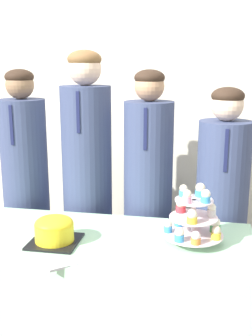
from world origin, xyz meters
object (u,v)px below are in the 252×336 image
at_px(round_cake, 54,230).
at_px(student_0, 27,203).
at_px(student_1, 88,198).
at_px(student_3, 220,223).
at_px(cupcake_stand, 194,218).
at_px(student_2, 148,211).
at_px(cake_knife, 70,265).

height_order(round_cake, student_0, student_0).
relative_size(student_1, student_3, 1.13).
xyz_separation_m(student_0, student_3, (1.15, -0.00, -0.04)).
bearing_deg(cupcake_stand, student_2, 120.08).
relative_size(cake_knife, cupcake_stand, 0.81).
relative_size(student_0, student_3, 1.06).
bearing_deg(student_1, cupcake_stand, -36.77).
distance_m(round_cake, student_0, 0.72).
distance_m(student_0, student_2, 0.74).
relative_size(student_2, student_3, 1.06).
xyz_separation_m(cupcake_stand, student_0, (-1.01, 0.47, -0.15)).
xyz_separation_m(round_cake, cake_knife, (0.14, -0.20, -0.06)).
height_order(cupcake_stand, student_2, student_2).
xyz_separation_m(student_2, student_3, (0.41, -0.00, -0.04)).
height_order(round_cake, student_2, student_2).
bearing_deg(student_2, student_3, -0.00).
height_order(cake_knife, student_2, student_2).
bearing_deg(cake_knife, student_3, 12.07).
xyz_separation_m(cupcake_stand, student_2, (-0.27, 0.47, -0.15)).
xyz_separation_m(student_1, student_3, (0.77, -0.00, -0.10)).
height_order(cake_knife, cupcake_stand, cupcake_stand).
height_order(cupcake_stand, student_0, student_0).
bearing_deg(student_0, cake_knife, -55.95).
relative_size(cupcake_stand, student_1, 0.17).
bearing_deg(cupcake_stand, student_1, 143.23).
bearing_deg(student_0, student_3, -0.00).
relative_size(round_cake, cupcake_stand, 0.80).
bearing_deg(student_2, round_cake, -120.30).
xyz_separation_m(cake_knife, cupcake_stand, (0.48, 0.32, 0.12)).
distance_m(cake_knife, student_0, 0.96).
bearing_deg(student_2, student_0, -180.00).
distance_m(round_cake, cake_knife, 0.25).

